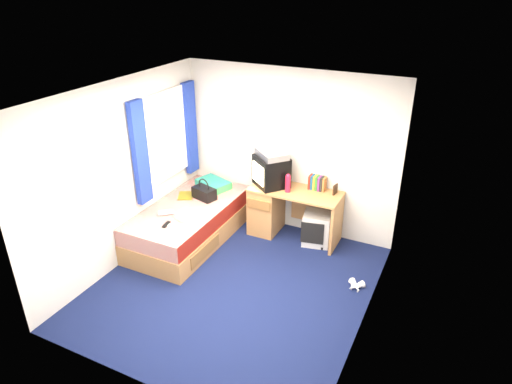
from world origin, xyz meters
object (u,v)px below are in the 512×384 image
at_px(vcr, 272,154).
at_px(water_bottle, 166,213).
at_px(bed, 190,223).
at_px(picture_frame, 335,189).
at_px(storage_cube, 317,228).
at_px(desk, 278,208).
at_px(remote_control, 166,224).
at_px(white_heels, 356,286).
at_px(pillow, 213,184).
at_px(magazine, 186,196).
at_px(handbag, 204,193).
at_px(aerosol_can, 285,182).
at_px(pink_water_bottle, 288,184).
at_px(crt_tv, 271,171).
at_px(towel, 187,216).
at_px(colour_swatch_fan, 170,228).

relative_size(vcr, water_bottle, 2.33).
height_order(bed, picture_frame, picture_frame).
bearing_deg(storage_cube, vcr, 165.73).
xyz_separation_m(desk, remote_control, (-1.02, -1.32, 0.14)).
bearing_deg(white_heels, vcr, 151.32).
relative_size(pillow, remote_control, 3.18).
height_order(vcr, picture_frame, vcr).
xyz_separation_m(vcr, magazine, (-1.16, -0.49, -0.69)).
bearing_deg(handbag, remote_control, -77.13).
bearing_deg(desk, picture_frame, 9.10).
height_order(picture_frame, aerosol_can, aerosol_can).
xyz_separation_m(pink_water_bottle, magazine, (-1.46, -0.40, -0.32)).
height_order(desk, vcr, vcr).
bearing_deg(white_heels, crt_tv, 151.47).
bearing_deg(towel, picture_frame, 35.40).
distance_m(towel, colour_swatch_fan, 0.31).
relative_size(water_bottle, white_heels, 0.85).
relative_size(desk, magazine, 4.64).
bearing_deg(colour_swatch_fan, pink_water_bottle, 48.90).
height_order(handbag, colour_swatch_fan, handbag).
bearing_deg(towel, water_bottle, -174.38).
height_order(desk, picture_frame, picture_frame).
bearing_deg(remote_control, handbag, 78.86).
relative_size(desk, white_heels, 5.54).
xyz_separation_m(vcr, towel, (-0.76, -1.06, -0.65)).
bearing_deg(vcr, remote_control, -84.17).
height_order(pink_water_bottle, aerosol_can, pink_water_bottle).
bearing_deg(remote_control, desk, 43.62).
height_order(bed, remote_control, remote_control).
bearing_deg(magazine, white_heels, -7.34).
relative_size(bed, desk, 1.54).
height_order(aerosol_can, handbag, aerosol_can).
xyz_separation_m(handbag, white_heels, (2.41, -0.40, -0.59)).
relative_size(desk, towel, 4.86).
xyz_separation_m(storage_cube, picture_frame, (0.18, 0.15, 0.58)).
bearing_deg(desk, bed, -145.15).
distance_m(picture_frame, water_bottle, 2.35).
xyz_separation_m(aerosol_can, white_heels, (1.33, -0.86, -0.79)).
bearing_deg(picture_frame, remote_control, -133.32).
xyz_separation_m(desk, picture_frame, (0.80, 0.13, 0.41)).
xyz_separation_m(handbag, colour_swatch_fan, (0.06, -0.93, -0.09)).
bearing_deg(storage_cube, handbag, -177.74).
bearing_deg(crt_tv, towel, -86.48).
height_order(magazine, water_bottle, water_bottle).
bearing_deg(storage_cube, towel, -157.34).
distance_m(storage_cube, crt_tv, 1.04).
distance_m(pink_water_bottle, white_heels, 1.67).
xyz_separation_m(aerosol_can, water_bottle, (-1.28, -1.12, -0.25)).
distance_m(bed, picture_frame, 2.13).
distance_m(storage_cube, water_bottle, 2.13).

